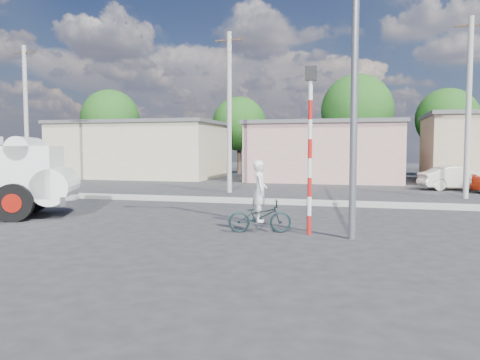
% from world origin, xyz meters
% --- Properties ---
extents(ground_plane, '(120.00, 120.00, 0.00)m').
position_xyz_m(ground_plane, '(0.00, 0.00, 0.00)').
color(ground_plane, '#252527').
rests_on(ground_plane, ground).
extents(median, '(40.00, 0.80, 0.16)m').
position_xyz_m(median, '(0.00, 8.00, 0.08)').
color(median, '#99968E').
rests_on(median, ground).
extents(bicycle, '(1.77, 0.97, 0.88)m').
position_xyz_m(bicycle, '(1.88, 1.47, 0.44)').
color(bicycle, '#162829').
rests_on(bicycle, ground).
extents(cyclist, '(0.53, 0.67, 1.64)m').
position_xyz_m(cyclist, '(1.88, 1.47, 0.82)').
color(cyclist, white).
rests_on(cyclist, ground).
extents(car_cream, '(4.05, 2.28, 1.26)m').
position_xyz_m(car_cream, '(9.42, 16.47, 0.63)').
color(car_cream, beige).
rests_on(car_cream, ground).
extents(traffic_pole, '(0.28, 0.18, 4.36)m').
position_xyz_m(traffic_pole, '(3.20, 1.50, 2.59)').
color(traffic_pole, red).
rests_on(traffic_pole, ground).
extents(streetlight, '(2.34, 0.22, 9.00)m').
position_xyz_m(streetlight, '(4.14, 1.20, 4.96)').
color(streetlight, slate).
rests_on(streetlight, ground).
extents(building_row, '(37.80, 7.30, 4.44)m').
position_xyz_m(building_row, '(1.10, 22.00, 2.13)').
color(building_row, beige).
rests_on(building_row, ground).
extents(tree_row, '(51.24, 7.43, 8.42)m').
position_xyz_m(tree_row, '(7.45, 28.53, 4.96)').
color(tree_row, '#38281E').
rests_on(tree_row, ground).
extents(utility_poles, '(35.40, 0.24, 8.00)m').
position_xyz_m(utility_poles, '(3.25, 12.00, 4.07)').
color(utility_poles, '#99968E').
rests_on(utility_poles, ground).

